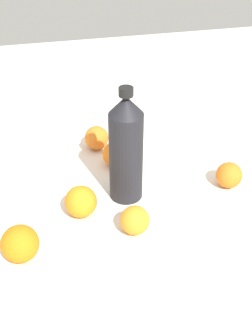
{
  "coord_description": "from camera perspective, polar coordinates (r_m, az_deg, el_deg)",
  "views": [
    {
      "loc": [
        -0.8,
        0.23,
        0.66
      ],
      "look_at": [
        0.01,
        0.03,
        0.08
      ],
      "focal_mm": 46.41,
      "sensor_mm": 36.0,
      "label": 1
    }
  ],
  "objects": [
    {
      "name": "orange_2",
      "position": [
        0.99,
        -5.94,
        -4.41
      ],
      "size": [
        0.07,
        0.07,
        0.07
      ],
      "primitive_type": "sphere",
      "color": "orange",
      "rests_on": "ground_plane"
    },
    {
      "name": "orange_0",
      "position": [
        0.91,
        -13.74,
        -9.64
      ],
      "size": [
        0.08,
        0.08,
        0.08
      ],
      "primitive_type": "sphere",
      "color": "orange",
      "rests_on": "ground_plane"
    },
    {
      "name": "ground_plane",
      "position": [
        1.06,
        1.85,
        -3.7
      ],
      "size": [
        2.4,
        2.4,
        0.0
      ],
      "primitive_type": "plane",
      "color": "silver"
    },
    {
      "name": "water_bottle",
      "position": [
        0.99,
        -0.0,
        2.58
      ],
      "size": [
        0.08,
        0.08,
        0.28
      ],
      "rotation": [
        0.0,
        0.0,
        1.5
      ],
      "color": "black",
      "rests_on": "ground_plane"
    },
    {
      "name": "orange_3",
      "position": [
        1.11,
        13.38,
        -0.92
      ],
      "size": [
        0.07,
        0.07,
        0.07
      ],
      "primitive_type": "sphere",
      "color": "orange",
      "rests_on": "ground_plane"
    },
    {
      "name": "orange_4",
      "position": [
        1.16,
        -1.47,
        1.83
      ],
      "size": [
        0.07,
        0.07,
        0.07
      ],
      "primitive_type": "sphere",
      "color": "orange",
      "rests_on": "ground_plane"
    },
    {
      "name": "orange_1",
      "position": [
        1.23,
        -3.88,
        3.97
      ],
      "size": [
        0.07,
        0.07,
        0.07
      ],
      "primitive_type": "sphere",
      "color": "orange",
      "rests_on": "ground_plane"
    },
    {
      "name": "orange_5",
      "position": [
        0.95,
        1.17,
        -6.87
      ],
      "size": [
        0.06,
        0.06,
        0.06
      ],
      "primitive_type": "sphere",
      "color": "orange",
      "rests_on": "ground_plane"
    }
  ]
}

